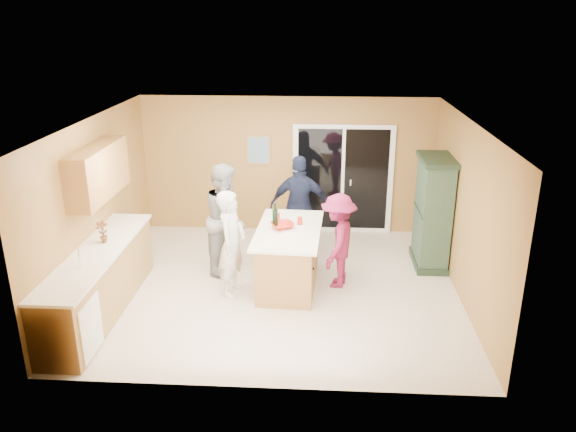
# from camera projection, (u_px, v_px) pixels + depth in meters

# --- Properties ---
(floor) EXTENTS (5.50, 5.50, 0.00)m
(floor) POSITION_uv_depth(u_px,v_px,m) (278.00, 287.00, 8.76)
(floor) COLOR white
(floor) RESTS_ON ground
(ceiling) EXTENTS (5.50, 5.00, 0.10)m
(ceiling) POSITION_uv_depth(u_px,v_px,m) (277.00, 121.00, 7.87)
(ceiling) COLOR silver
(ceiling) RESTS_ON wall_back
(wall_back) EXTENTS (5.50, 0.10, 2.60)m
(wall_back) POSITION_uv_depth(u_px,v_px,m) (288.00, 165.00, 10.66)
(wall_back) COLOR tan
(wall_back) RESTS_ON ground
(wall_front) EXTENTS (5.50, 0.10, 2.60)m
(wall_front) POSITION_uv_depth(u_px,v_px,m) (259.00, 286.00, 5.97)
(wall_front) COLOR tan
(wall_front) RESTS_ON ground
(wall_left) EXTENTS (0.10, 5.00, 2.60)m
(wall_left) POSITION_uv_depth(u_px,v_px,m) (96.00, 205.00, 8.47)
(wall_left) COLOR tan
(wall_left) RESTS_ON ground
(wall_right) EXTENTS (0.10, 5.00, 2.60)m
(wall_right) POSITION_uv_depth(u_px,v_px,m) (466.00, 212.00, 8.16)
(wall_right) COLOR tan
(wall_right) RESTS_ON ground
(left_cabinet_run) EXTENTS (0.65, 3.05, 1.24)m
(left_cabinet_run) POSITION_uv_depth(u_px,v_px,m) (96.00, 287.00, 7.75)
(left_cabinet_run) COLOR #A1793E
(left_cabinet_run) RESTS_ON floor
(upper_cabinets) EXTENTS (0.35, 1.60, 0.75)m
(upper_cabinets) POSITION_uv_depth(u_px,v_px,m) (98.00, 172.00, 8.07)
(upper_cabinets) COLOR #A1793E
(upper_cabinets) RESTS_ON wall_left
(sliding_door) EXTENTS (1.90, 0.07, 2.10)m
(sliding_door) POSITION_uv_depth(u_px,v_px,m) (343.00, 179.00, 10.65)
(sliding_door) COLOR white
(sliding_door) RESTS_ON floor
(framed_picture) EXTENTS (0.46, 0.04, 0.56)m
(framed_picture) POSITION_uv_depth(u_px,v_px,m) (258.00, 150.00, 10.56)
(framed_picture) COLOR #A27E51
(framed_picture) RESTS_ON wall_back
(kitchen_island) EXTENTS (1.06, 1.83, 0.94)m
(kitchen_island) POSITION_uv_depth(u_px,v_px,m) (289.00, 259.00, 8.69)
(kitchen_island) COLOR #A1793E
(kitchen_island) RESTS_ON floor
(green_hutch) EXTENTS (0.54, 1.02, 1.87)m
(green_hutch) POSITION_uv_depth(u_px,v_px,m) (433.00, 214.00, 9.26)
(green_hutch) COLOR #1E3021
(green_hutch) RESTS_ON floor
(woman_white) EXTENTS (0.51, 0.66, 1.63)m
(woman_white) POSITION_uv_depth(u_px,v_px,m) (232.00, 243.00, 8.32)
(woman_white) COLOR silver
(woman_white) RESTS_ON floor
(woman_grey) EXTENTS (0.77, 0.94, 1.81)m
(woman_grey) POSITION_uv_depth(u_px,v_px,m) (226.00, 218.00, 9.08)
(woman_grey) COLOR gray
(woman_grey) RESTS_ON floor
(woman_navy) EXTENTS (1.05, 0.46, 1.77)m
(woman_navy) POSITION_uv_depth(u_px,v_px,m) (300.00, 206.00, 9.72)
(woman_navy) COLOR #1C243E
(woman_navy) RESTS_ON floor
(woman_magenta) EXTENTS (0.78, 1.07, 1.49)m
(woman_magenta) POSITION_uv_depth(u_px,v_px,m) (338.00, 241.00, 8.59)
(woman_magenta) COLOR maroon
(woman_magenta) RESTS_ON floor
(serving_bowl) EXTENTS (0.45, 0.45, 0.08)m
(serving_bowl) POSITION_uv_depth(u_px,v_px,m) (283.00, 226.00, 8.55)
(serving_bowl) COLOR red
(serving_bowl) RESTS_ON kitchen_island
(tulip_vase) EXTENTS (0.18, 0.12, 0.34)m
(tulip_vase) POSITION_uv_depth(u_px,v_px,m) (103.00, 231.00, 7.97)
(tulip_vase) COLOR #AB111E
(tulip_vase) RESTS_ON left_cabinet_run
(tumbler_near) EXTENTS (0.10, 0.10, 0.12)m
(tumbler_near) POSITION_uv_depth(u_px,v_px,m) (300.00, 221.00, 8.69)
(tumbler_near) COLOR red
(tumbler_near) RESTS_ON kitchen_island
(tumbler_far) EXTENTS (0.09, 0.09, 0.12)m
(tumbler_far) POSITION_uv_depth(u_px,v_px,m) (277.00, 217.00, 8.87)
(tumbler_far) COLOR red
(tumbler_far) RESTS_ON kitchen_island
(wine_bottle) EXTENTS (0.08, 0.08, 0.37)m
(wine_bottle) POSITION_uv_depth(u_px,v_px,m) (275.00, 217.00, 8.60)
(wine_bottle) COLOR black
(wine_bottle) RESTS_ON kitchen_island
(white_plate) EXTENTS (0.25, 0.25, 0.02)m
(white_plate) POSITION_uv_depth(u_px,v_px,m) (288.00, 229.00, 8.49)
(white_plate) COLOR white
(white_plate) RESTS_ON kitchen_island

